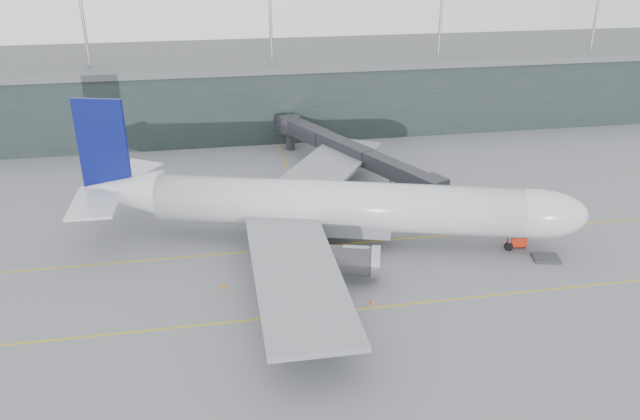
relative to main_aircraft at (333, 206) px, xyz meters
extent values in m
plane|color=slate|center=(-7.36, 3.20, -5.41)|extent=(320.00, 320.00, 0.00)
cube|color=gold|center=(-7.36, -0.80, -5.40)|extent=(160.00, 0.25, 0.02)
cube|color=gold|center=(-7.36, -16.80, -5.40)|extent=(160.00, 0.25, 0.02)
cube|color=gold|center=(-2.36, 23.20, -5.40)|extent=(0.25, 60.00, 0.02)
cube|color=#1D2827|center=(-7.36, 61.20, 1.59)|extent=(240.00, 35.00, 14.00)
cube|color=#505355|center=(-7.36, 61.20, 9.19)|extent=(240.00, 36.00, 1.20)
cylinder|color=#9E9EA3|center=(-37.36, 51.20, 16.59)|extent=(0.60, 0.60, 14.00)
cylinder|color=#9E9EA3|center=(-2.36, 51.20, 16.59)|extent=(0.60, 0.60, 14.00)
cylinder|color=#9E9EA3|center=(32.64, 51.20, 16.59)|extent=(0.60, 0.60, 14.00)
cylinder|color=#9E9EA3|center=(67.64, 51.20, 16.59)|extent=(0.60, 0.60, 14.00)
cylinder|color=silver|center=(0.47, -0.14, 0.17)|extent=(48.31, 19.84, 6.53)
ellipsoid|color=silver|center=(25.23, -7.36, 0.17)|extent=(14.99, 10.11, 6.53)
cone|color=silver|center=(-28.33, 8.27, 0.91)|extent=(12.87, 9.26, 6.27)
cube|color=gray|center=(-0.54, 0.16, -2.35)|extent=(17.64, 9.77, 2.11)
cube|color=black|center=(29.07, -8.49, 1.23)|extent=(3.11, 3.68, 0.84)
cube|color=gray|center=(-7.14, -14.91, -0.88)|extent=(9.62, 30.57, 0.58)
cylinder|color=#35353A|center=(-0.31, -10.33, -2.67)|extent=(8.11, 5.60, 3.68)
cube|color=gray|center=(2.01, 16.41, -0.88)|extent=(24.31, 30.87, 0.58)
cylinder|color=#35353A|center=(5.29, 8.87, -2.67)|extent=(8.11, 5.60, 3.68)
cube|color=#0A1159|center=(-29.85, 8.71, 7.54)|extent=(6.72, 2.42, 12.63)
cube|color=silver|center=(-30.96, 3.01, 1.44)|extent=(6.00, 9.60, 0.37)
cube|color=silver|center=(-27.72, 14.12, 1.44)|extent=(9.87, 11.10, 0.37)
cylinder|color=black|center=(22.70, -6.63, -4.83)|extent=(1.23, 0.73, 1.16)
cylinder|color=#9E9EA3|center=(22.70, -6.63, -4.04)|extent=(0.32, 0.32, 2.74)
cylinder|color=black|center=(-4.99, -3.81, -4.72)|extent=(1.46, 0.89, 1.37)
cylinder|color=black|center=(-2.16, 5.89, -4.72)|extent=(1.46, 0.89, 1.37)
cube|color=#29292E|center=(15.84, 5.02, -0.37)|extent=(4.45, 4.64, 2.82)
cube|color=#29292E|center=(12.33, 12.61, -0.37)|extent=(7.78, 12.95, 2.52)
cube|color=#29292E|center=(6.84, 24.50, -0.37)|extent=(8.01, 13.05, 2.62)
cube|color=#29292E|center=(1.35, 36.39, -0.37)|extent=(8.24, 13.16, 2.72)
cylinder|color=#9E9EA3|center=(12.04, 13.25, -3.49)|extent=(0.50, 0.50, 3.83)
cube|color=#35353A|center=(12.04, 13.25, -5.05)|extent=(2.46, 2.22, 0.71)
cylinder|color=#29292E|center=(15.84, 43.70, -0.37)|extent=(4.03, 4.03, 3.02)
cylinder|color=#29292E|center=(15.84, 43.70, -3.59)|extent=(1.81, 1.81, 3.63)
cube|color=#B5230C|center=(24.36, -5.67, -4.52)|extent=(2.42, 1.69, 1.35)
cylinder|color=black|center=(23.48, -6.10, -5.20)|extent=(0.43, 0.20, 0.42)
cylinder|color=black|center=(25.13, -6.28, -5.20)|extent=(0.43, 0.20, 0.42)
cylinder|color=black|center=(23.59, -5.07, -5.20)|extent=(0.43, 0.20, 0.42)
cylinder|color=black|center=(25.24, -5.25, -5.20)|extent=(0.43, 0.20, 0.42)
cube|color=#313236|center=(26.45, -9.77, -5.21)|extent=(3.86, 3.37, 0.33)
cube|color=#35353A|center=(-13.86, 13.53, -5.25)|extent=(2.57, 2.29, 0.21)
cube|color=silver|center=(-13.86, 13.53, -4.28)|extent=(2.13, 2.06, 1.61)
cube|color=navy|center=(-13.86, 13.53, -3.45)|extent=(2.19, 2.12, 0.09)
cube|color=#35353A|center=(-10.98, 15.80, -5.26)|extent=(2.00, 1.65, 0.19)
cube|color=#ABB0B7|center=(-10.98, 15.80, -4.41)|extent=(1.61, 1.52, 1.42)
cube|color=navy|center=(-10.98, 15.80, -3.67)|extent=(1.66, 1.58, 0.08)
cube|color=#35353A|center=(-6.79, 14.33, -5.26)|extent=(2.21, 1.91, 0.19)
cube|color=#9EA4A9|center=(-6.79, 14.33, -4.39)|extent=(1.81, 1.73, 1.44)
cube|color=navy|center=(-6.79, 14.33, -3.64)|extent=(1.87, 1.79, 0.08)
cone|color=#CF610B|center=(26.84, -3.89, -5.02)|extent=(0.48, 0.48, 0.76)
cone|color=#ED5D0D|center=(1.46, -15.99, -5.07)|extent=(0.42, 0.42, 0.67)
cone|color=#E7530C|center=(2.08, 12.46, -5.09)|extent=(0.39, 0.39, 0.63)
cone|color=#D9620C|center=(-15.25, -9.55, -5.01)|extent=(0.50, 0.50, 0.79)
camera|label=1|loc=(-15.25, -74.84, 34.05)|focal=35.00mm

